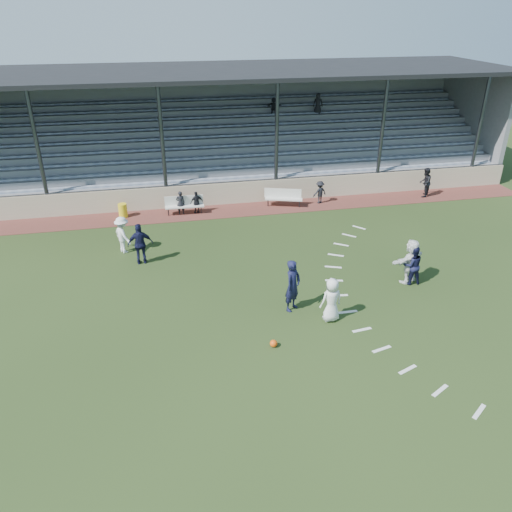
{
  "coord_description": "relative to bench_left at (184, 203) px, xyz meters",
  "views": [
    {
      "loc": [
        -3.39,
        -14.04,
        9.89
      ],
      "look_at": [
        0.0,
        2.5,
        1.3
      ],
      "focal_mm": 35.0,
      "sensor_mm": 36.0,
      "label": 1
    }
  ],
  "objects": [
    {
      "name": "ground",
      "position": [
        2.16,
        -10.55,
        -0.58
      ],
      "size": [
        90.0,
        90.0,
        0.0
      ],
      "primitive_type": "plane",
      "color": "#213214",
      "rests_on": "ground"
    },
    {
      "name": "cinder_track",
      "position": [
        2.16,
        -0.05,
        -0.57
      ],
      "size": [
        34.0,
        2.0,
        0.02
      ],
      "primitive_type": "cube",
      "color": "#552722",
      "rests_on": "ground"
    },
    {
      "name": "retaining_wall",
      "position": [
        2.16,
        1.0,
        0.02
      ],
      "size": [
        34.0,
        0.18,
        1.2
      ],
      "primitive_type": "cube",
      "color": "#BBAC90",
      "rests_on": "ground"
    },
    {
      "name": "bench_left",
      "position": [
        0.0,
        0.0,
        0.0
      ],
      "size": [
        2.01,
        0.48,
        0.95
      ],
      "rotation": [
        0.0,
        0.0,
        -0.02
      ],
      "color": "beige",
      "rests_on": "cinder_track"
    },
    {
      "name": "bench_right",
      "position": [
        5.32,
        0.04,
        0.0
      ],
      "size": [
        2.03,
        1.06,
        0.95
      ],
      "rotation": [
        0.0,
        0.0,
        -0.32
      ],
      "color": "beige",
      "rests_on": "cinder_track"
    },
    {
      "name": "trash_bin",
      "position": [
        -3.14,
        0.17,
        -0.21
      ],
      "size": [
        0.44,
        0.44,
        0.71
      ],
      "primitive_type": "cylinder",
      "color": "yellow",
      "rests_on": "cinder_track"
    },
    {
      "name": "football",
      "position": [
        1.94,
        -11.97,
        -0.46
      ],
      "size": [
        0.24,
        0.24,
        0.24
      ],
      "primitive_type": "sphere",
      "color": "#EA4E0D",
      "rests_on": "ground"
    },
    {
      "name": "player_white_lead",
      "position": [
        4.23,
        -10.88,
        0.22
      ],
      "size": [
        0.86,
        0.64,
        1.61
      ],
      "primitive_type": "imported",
      "rotation": [
        0.0,
        0.0,
        3.31
      ],
      "color": "silver",
      "rests_on": "ground"
    },
    {
      "name": "player_navy_lead",
      "position": [
        3.1,
        -9.95,
        0.39
      ],
      "size": [
        0.84,
        0.82,
        1.95
      ],
      "primitive_type": "imported",
      "rotation": [
        0.0,
        0.0,
        0.73
      ],
      "color": "black",
      "rests_on": "ground"
    },
    {
      "name": "player_navy_mid",
      "position": [
        8.16,
        -9.07,
        0.21
      ],
      "size": [
        0.81,
        0.65,
        1.6
      ],
      "primitive_type": "imported",
      "rotation": [
        0.0,
        0.0,
        3.08
      ],
      "color": "black",
      "rests_on": "ground"
    },
    {
      "name": "player_white_wing",
      "position": [
        -2.96,
        -3.98,
        0.25
      ],
      "size": [
        1.08,
        1.24,
        1.66
      ],
      "primitive_type": "imported",
      "rotation": [
        0.0,
        0.0,
        2.11
      ],
      "color": "silver",
      "rests_on": "ground"
    },
    {
      "name": "player_navy_wing",
      "position": [
        -2.19,
        -5.22,
        0.31
      ],
      "size": [
        1.08,
        0.51,
        1.79
      ],
      "primitive_type": "imported",
      "rotation": [
        0.0,
        0.0,
        3.21
      ],
      "color": "black",
      "rests_on": "ground"
    },
    {
      "name": "player_white_back",
      "position": [
        8.14,
        -8.93,
        0.32
      ],
      "size": [
        1.75,
        1.19,
        1.81
      ],
      "primitive_type": "imported",
      "rotation": [
        0.0,
        0.0,
        3.57
      ],
      "color": "silver",
      "rests_on": "ground"
    },
    {
      "name": "official",
      "position": [
        13.53,
        -0.12,
        0.27
      ],
      "size": [
        1.0,
        1.02,
        1.66
      ],
      "primitive_type": "imported",
      "rotation": [
        0.0,
        0.0,
        4.01
      ],
      "color": "black",
      "rests_on": "cinder_track"
    },
    {
      "name": "sub_left_near",
      "position": [
        -0.19,
        -0.03,
        0.06
      ],
      "size": [
        0.46,
        0.3,
        1.25
      ],
      "primitive_type": "imported",
      "rotation": [
        0.0,
        0.0,
        3.15
      ],
      "color": "black",
      "rests_on": "cinder_track"
    },
    {
      "name": "sub_left_far",
      "position": [
        0.64,
        -0.04,
        0.02
      ],
      "size": [
        0.74,
        0.45,
        1.17
      ],
      "primitive_type": "imported",
      "rotation": [
        0.0,
        0.0,
        3.4
      ],
      "color": "black",
      "rests_on": "cinder_track"
    },
    {
      "name": "sub_right",
      "position": [
        7.4,
        0.07,
        0.06
      ],
      "size": [
        0.91,
        0.68,
        1.25
      ],
      "primitive_type": "imported",
      "rotation": [
        0.0,
        0.0,
        3.44
      ],
      "color": "black",
      "rests_on": "cinder_track"
    },
    {
      "name": "grandstand",
      "position": [
        2.17,
        5.71,
        1.62
      ],
      "size": [
        34.6,
        9.0,
        6.61
      ],
      "color": "gray",
      "rests_on": "ground"
    },
    {
      "name": "penalty_arc",
      "position": [
        6.28,
        -10.55,
        -0.58
      ],
      "size": [
        3.89,
        14.63,
        0.01
      ],
      "color": "silver",
      "rests_on": "ground"
    }
  ]
}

